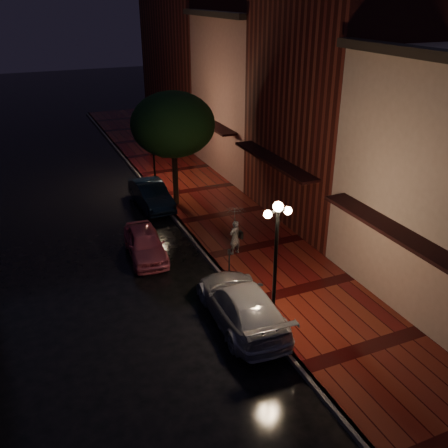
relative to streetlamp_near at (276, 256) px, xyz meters
name	(u,v)px	position (x,y,z in m)	size (l,w,h in m)	color
ground	(208,259)	(-0.35, 5.00, -2.60)	(120.00, 120.00, 0.00)	black
sidewalk	(256,248)	(1.90, 5.00, -2.53)	(4.50, 60.00, 0.15)	#470C0C
curb	(208,258)	(-0.35, 5.00, -2.53)	(0.25, 60.00, 0.15)	#595451
storefront_mid	(332,105)	(6.65, 7.00, 2.90)	(5.00, 8.00, 11.00)	#511914
storefront_far	(254,97)	(6.65, 15.00, 1.90)	(5.00, 8.00, 9.00)	#8C5951
storefront_extra	(195,67)	(6.65, 25.00, 2.40)	(5.00, 12.00, 10.00)	#511914
streetlamp_near	(276,256)	(0.00, 0.00, 0.00)	(0.96, 0.36, 4.31)	black
streetlamp_far	(153,144)	(0.00, 14.00, 0.00)	(0.96, 0.36, 4.31)	black
street_tree	(173,126)	(0.26, 10.99, 1.64)	(4.16, 4.16, 5.80)	black
pink_car	(145,243)	(-2.69, 6.26, -1.97)	(1.48, 3.68, 1.25)	#BF4F64
navy_car	(151,195)	(-0.95, 11.49, -1.94)	(1.40, 4.01, 1.32)	black
silver_car	(242,304)	(-0.95, 0.47, -1.89)	(2.00, 4.91, 1.43)	#B5B6BD
woman_with_umbrella	(235,224)	(0.77, 4.79, -1.06)	(0.87, 0.89, 2.10)	silver
parking_meter	(229,260)	(-0.20, 3.18, -1.75)	(0.12, 0.10, 1.16)	black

